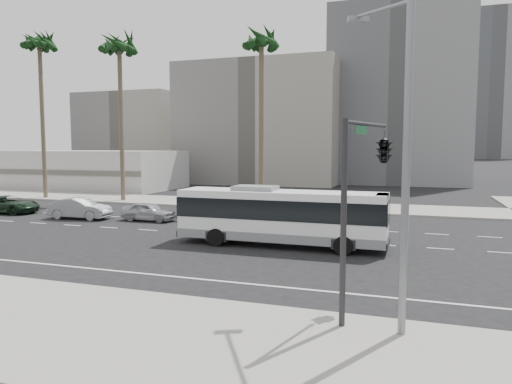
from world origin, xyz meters
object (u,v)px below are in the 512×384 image
at_px(car_a, 149,211).
at_px(palm_near, 261,45).
at_px(streetlight_corner, 399,137).
at_px(car_b, 80,209).
at_px(traffic_signal, 380,154).
at_px(palm_mid, 119,50).
at_px(palm_far, 39,46).
at_px(city_bus, 281,215).
at_px(car_c, 8,204).

relative_size(car_a, palm_near, 0.26).
bearing_deg(streetlight_corner, car_a, 113.65).
xyz_separation_m(car_b, palm_near, (11.22, 10.23, 13.49)).
distance_m(traffic_signal, palm_mid, 37.20).
relative_size(car_a, car_b, 0.86).
xyz_separation_m(palm_near, palm_far, (-24.27, 0.41, 1.62)).
xyz_separation_m(city_bus, car_c, (-24.97, 5.37, -1.00)).
bearing_deg(palm_far, palm_mid, 2.32).
height_order(streetlight_corner, palm_far, palm_far).
relative_size(city_bus, car_a, 2.80).
xyz_separation_m(city_bus, palm_near, (-5.98, 14.94, 12.55)).
relative_size(car_c, palm_near, 0.33).
height_order(car_a, palm_mid, palm_mid).
distance_m(car_c, palm_mid, 18.08).
bearing_deg(car_b, palm_mid, 14.42).
bearing_deg(palm_near, palm_mid, 176.97).
xyz_separation_m(car_c, streetlight_corner, (31.45, -16.08, 4.98)).
bearing_deg(palm_far, car_a, -27.94).
height_order(car_c, traffic_signal, traffic_signal).
height_order(city_bus, palm_far, palm_far).
xyz_separation_m(car_a, car_c, (-13.27, -0.14, 0.03)).
relative_size(car_c, palm_mid, 0.31).
distance_m(car_c, traffic_signal, 33.97).
xyz_separation_m(city_bus, palm_far, (-30.24, 15.35, 14.17)).
bearing_deg(palm_near, streetlight_corner, -64.09).
distance_m(streetlight_corner, palm_near, 29.78).
bearing_deg(car_c, car_a, -94.52).
bearing_deg(car_b, palm_near, -51.70).
height_order(car_a, palm_near, palm_near).
bearing_deg(city_bus, car_a, 154.92).
bearing_deg(car_b, palm_far, 46.75).
relative_size(car_c, streetlight_corner, 0.52).
distance_m(traffic_signal, palm_far, 44.42).
bearing_deg(car_c, palm_far, 22.71).
bearing_deg(car_b, city_bus, -109.39).
distance_m(palm_mid, palm_far, 9.42).
distance_m(palm_near, palm_far, 24.32).
relative_size(city_bus, palm_near, 0.73).
bearing_deg(car_b, traffic_signal, -123.52).
height_order(car_c, palm_far, palm_far).
relative_size(car_a, palm_mid, 0.25).
distance_m(city_bus, palm_near, 20.41).
bearing_deg(palm_mid, car_c, -111.56).
height_order(city_bus, car_c, city_bus).
xyz_separation_m(streetlight_corner, palm_mid, (-27.36, 26.44, 9.25)).
relative_size(streetlight_corner, palm_near, 0.64).
bearing_deg(car_a, car_b, 99.57).
distance_m(car_a, car_c, 13.28).
height_order(car_b, palm_near, palm_near).
height_order(city_bus, palm_near, palm_near).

